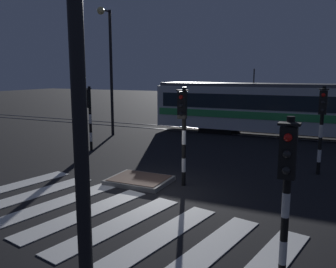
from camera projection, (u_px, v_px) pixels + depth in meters
ground_plane at (142, 194)px, 11.58m from camera, size 120.00×120.00×0.00m
rail_near at (236, 134)px, 22.61m from camera, size 80.00×0.12×0.03m
rail_far at (242, 131)px, 23.89m from camera, size 80.00×0.12×0.03m
crosswalk_zebra at (102, 218)px, 9.58m from camera, size 10.37×6.22×0.02m
traffic_island at (139, 180)px, 12.72m from camera, size 2.11×1.67×0.18m
traffic_light_median_centre at (183, 122)px, 11.97m from camera, size 0.36×0.42×3.43m
traffic_light_corner_far_right at (322, 117)px, 13.35m from camera, size 0.36×0.42×3.41m
traffic_light_corner_far_left at (89, 109)px, 17.62m from camera, size 0.36×0.42×3.24m
traffic_light_corner_near_right at (287, 179)px, 6.12m from camera, size 0.36×0.42×3.17m
street_lamp_near_kerb at (60, 35)px, 3.77m from camera, size 0.44×1.21×6.69m
street_lamp_trackside_left at (109, 58)px, 21.46m from camera, size 0.44×1.21×7.65m
tram at (297, 109)px, 21.50m from camera, size 17.85×2.58×4.15m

